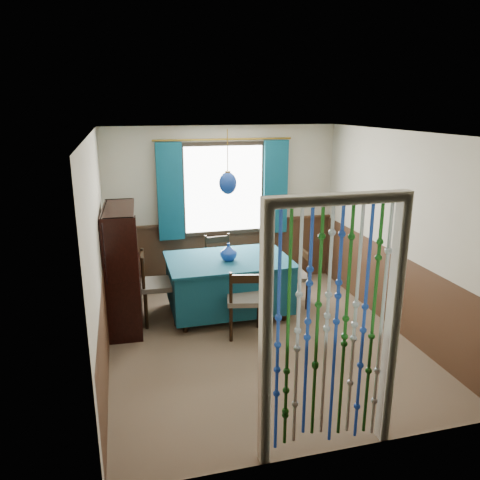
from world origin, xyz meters
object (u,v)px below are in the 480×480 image
object	(u,v)px
pendant_lamp	(228,183)
chair_far	(220,263)
vase_table	(229,253)
bowl_shelf	(126,250)
chair_left	(157,285)
sideboard	(124,283)
chair_near	(245,300)
dining_table	(228,282)
chair_right	(295,276)
vase_sideboard	(126,253)

from	to	relation	value
pendant_lamp	chair_far	bearing A→B (deg)	86.35
vase_table	bowl_shelf	distance (m)	1.35
chair_left	bowl_shelf	xyz separation A→B (m)	(-0.36, -0.22, 0.58)
chair_far	sideboard	world-z (taller)	sideboard
chair_near	vase_table	world-z (taller)	vase_table
chair_near	pendant_lamp	bearing A→B (deg)	106.60
chair_near	dining_table	bearing A→B (deg)	106.60
sideboard	pendant_lamp	bearing A→B (deg)	0.31
chair_far	chair_right	bearing A→B (deg)	135.57
sideboard	bowl_shelf	size ratio (longest dim) A/B	8.34
chair_near	vase_table	bearing A→B (deg)	107.90
chair_near	vase_table	xyz separation A→B (m)	(-0.06, 0.64, 0.42)
chair_right	vase_sideboard	xyz separation A→B (m)	(-2.31, 0.36, 0.42)
chair_near	sideboard	distance (m)	1.63
pendant_lamp	bowl_shelf	xyz separation A→B (m)	(-1.33, -0.23, -0.73)
chair_near	chair_right	bearing A→B (deg)	49.97
pendant_lamp	vase_table	bearing A→B (deg)	-99.92
chair_right	vase_table	distance (m)	1.09
bowl_shelf	chair_left	bearing A→B (deg)	30.91
chair_left	chair_right	world-z (taller)	chair_left
vase_sideboard	chair_near	bearing A→B (deg)	-37.72
chair_left	vase_sideboard	bearing A→B (deg)	-133.98
chair_far	sideboard	xyz separation A→B (m)	(-1.44, -0.69, 0.08)
chair_left	vase_table	bearing A→B (deg)	89.68
bowl_shelf	vase_sideboard	xyz separation A→B (m)	(0.00, 0.60, -0.23)
chair_near	vase_sideboard	xyz separation A→B (m)	(-1.38, 1.07, 0.39)
pendant_lamp	bowl_shelf	distance (m)	1.53
vase_table	vase_sideboard	distance (m)	1.39
dining_table	chair_left	distance (m)	0.97
chair_near	bowl_shelf	bearing A→B (deg)	173.42
chair_far	vase_sideboard	world-z (taller)	vase_sideboard
pendant_lamp	vase_table	distance (m)	0.92
vase_sideboard	bowl_shelf	bearing A→B (deg)	-90.00
dining_table	chair_right	bearing A→B (deg)	0.74
dining_table	bowl_shelf	bearing A→B (deg)	-170.70
chair_near	chair_left	distance (m)	1.23
chair_far	bowl_shelf	distance (m)	1.80
pendant_lamp	vase_sideboard	size ratio (longest dim) A/B	4.96
dining_table	vase_sideboard	size ratio (longest dim) A/B	9.96
chair_near	chair_right	size ratio (longest dim) A/B	1.07
chair_left	pendant_lamp	distance (m)	1.63
chair_left	pendant_lamp	bearing A→B (deg)	93.15
chair_far	chair_left	xyz separation A→B (m)	(-1.02, -0.76, 0.04)
bowl_shelf	chair_far	bearing A→B (deg)	35.18
dining_table	sideboard	bearing A→B (deg)	177.50
sideboard	pendant_lamp	world-z (taller)	pendant_lamp
dining_table	vase_table	size ratio (longest dim) A/B	7.69
pendant_lamp	bowl_shelf	bearing A→B (deg)	-170.40
chair_near	bowl_shelf	xyz separation A→B (m)	(-1.38, 0.47, 0.62)
vase_table	chair_right	bearing A→B (deg)	4.40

